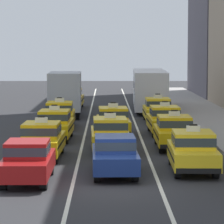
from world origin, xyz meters
TOP-DOWN VIEW (x-y plane):
  - ground_plane at (0.00, 0.00)m, footprint 160.00×160.00m
  - lane_stripe_left_center at (-1.60, 20.00)m, footprint 0.14×80.00m
  - lane_stripe_center_right at (1.60, 20.00)m, footprint 0.14×80.00m
  - sedan_left_nearest at (-3.30, 1.18)m, footprint 1.76×4.30m
  - taxi_left_second at (-3.30, 6.69)m, footprint 1.92×4.60m
  - taxi_left_third at (-3.17, 12.90)m, footprint 1.92×4.60m
  - taxi_left_fourth at (-3.28, 18.56)m, footprint 1.88×4.58m
  - box_truck_left_fifth at (-3.36, 25.97)m, footprint 2.43×7.01m
  - taxi_left_sixth at (-3.23, 32.62)m, footprint 1.91×4.60m
  - sedan_center_nearest at (-0.02, 2.56)m, footprint 1.86×4.34m
  - taxi_center_second at (-0.17, 8.75)m, footprint 1.95×4.61m
  - taxi_center_third at (0.04, 14.61)m, footprint 1.96×4.62m
  - taxi_right_nearest at (3.18, 3.34)m, footprint 1.92×4.60m
  - taxi_right_second at (3.05, 9.69)m, footprint 1.86×4.57m
  - taxi_right_third at (3.06, 15.35)m, footprint 1.89×4.59m
  - taxi_right_fourth at (3.15, 21.81)m, footprint 1.82×4.56m
  - bus_right_fifth at (3.16, 30.85)m, footprint 2.83×11.27m

SIDE VIEW (x-z plane):
  - ground_plane at x=0.00m, z-range 0.00..0.00m
  - lane_stripe_left_center at x=-1.60m, z-range 0.00..0.01m
  - lane_stripe_center_right at x=1.60m, z-range 0.00..0.01m
  - sedan_left_nearest at x=-3.30m, z-range 0.06..1.64m
  - sedan_center_nearest at x=-0.02m, z-range 0.06..1.64m
  - taxi_left_second at x=-3.30m, z-range -0.10..1.86m
  - taxi_left_third at x=-3.17m, z-range -0.10..1.86m
  - taxi_left_fourth at x=-3.28m, z-range -0.10..1.86m
  - taxi_left_sixth at x=-3.23m, z-range -0.10..1.86m
  - taxi_center_second at x=-0.17m, z-range -0.10..1.86m
  - taxi_center_third at x=0.04m, z-range -0.10..1.86m
  - taxi_right_nearest at x=3.18m, z-range -0.10..1.86m
  - taxi_right_second at x=3.05m, z-range -0.10..1.86m
  - taxi_right_third at x=3.06m, z-range -0.10..1.86m
  - taxi_right_fourth at x=3.15m, z-range -0.10..1.86m
  - box_truck_left_fifth at x=-3.36m, z-range 0.14..3.41m
  - bus_right_fifth at x=3.16m, z-range 0.21..3.43m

